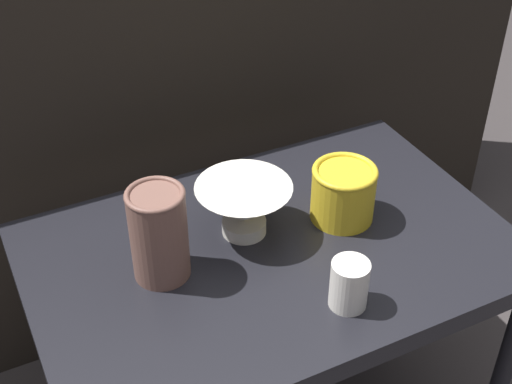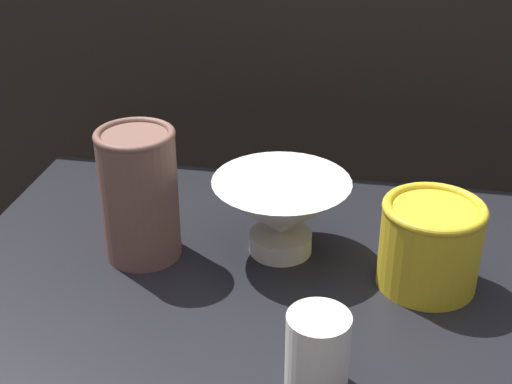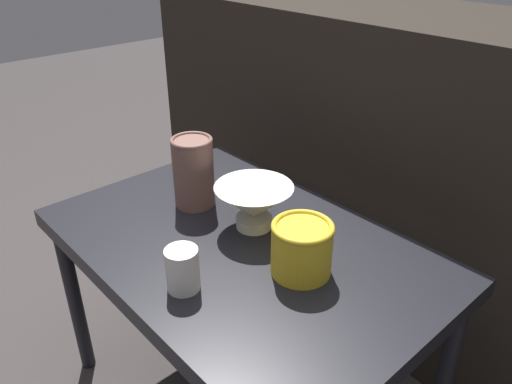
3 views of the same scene
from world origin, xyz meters
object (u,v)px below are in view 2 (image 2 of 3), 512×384
(vase_textured_left, at_px, (139,193))
(vase_colorful_right, at_px, (430,243))
(cup, at_px, (317,352))
(bowl, at_px, (281,210))

(vase_textured_left, relative_size, vase_colorful_right, 1.42)
(vase_textured_left, distance_m, cup, 0.31)
(bowl, relative_size, cup, 2.03)
(vase_colorful_right, bearing_deg, cup, -119.40)
(vase_textured_left, distance_m, vase_colorful_right, 0.35)
(vase_textured_left, bearing_deg, cup, -39.87)
(bowl, distance_m, vase_textured_left, 0.17)
(bowl, distance_m, cup, 0.25)
(vase_textured_left, xyz_separation_m, cup, (0.24, -0.20, -0.04))
(vase_colorful_right, xyz_separation_m, cup, (-0.11, -0.19, -0.01))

